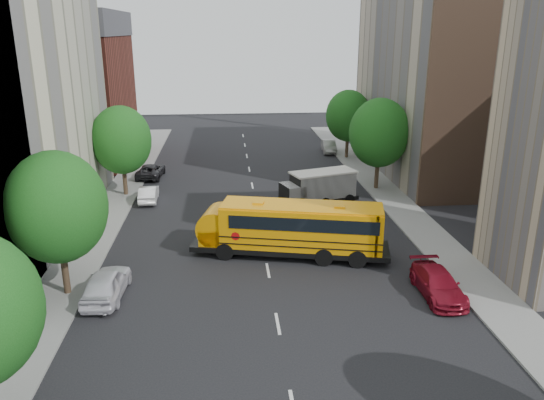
{
  "coord_description": "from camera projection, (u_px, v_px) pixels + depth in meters",
  "views": [
    {
      "loc": [
        -2.25,
        -30.54,
        13.63
      ],
      "look_at": [
        0.59,
        2.0,
        3.1
      ],
      "focal_mm": 35.0,
      "sensor_mm": 36.0,
      "label": 1
    }
  ],
  "objects": [
    {
      "name": "ground",
      "position": [
        265.0,
        257.0,
        33.32
      ],
      "size": [
        120.0,
        120.0,
        0.0
      ],
      "primitive_type": "plane",
      "color": "black",
      "rests_on": "ground"
    },
    {
      "name": "sidewalk_left",
      "position": [
        96.0,
        233.0,
        37.09
      ],
      "size": [
        3.0,
        80.0,
        0.12
      ],
      "primitive_type": "cube",
      "color": "slate",
      "rests_on": "ground"
    },
    {
      "name": "sidewalk_right",
      "position": [
        416.0,
        223.0,
        39.0
      ],
      "size": [
        3.0,
        80.0,
        0.12
      ],
      "primitive_type": "cube",
      "color": "slate",
      "rests_on": "ground"
    },
    {
      "name": "lane_markings",
      "position": [
        256.0,
        206.0,
        42.8
      ],
      "size": [
        0.15,
        64.0,
        0.01
      ],
      "primitive_type": "cube",
      "color": "silver",
      "rests_on": "ground"
    },
    {
      "name": "building_left_redbrick",
      "position": [
        77.0,
        100.0,
        56.39
      ],
      "size": [
        10.0,
        15.0,
        13.0
      ],
      "primitive_type": "cube",
      "color": "maroon",
      "rests_on": "ground"
    },
    {
      "name": "building_right_far",
      "position": [
        436.0,
        80.0,
        51.02
      ],
      "size": [
        10.0,
        22.0,
        18.0
      ],
      "primitive_type": "cube",
      "color": "tan",
      "rests_on": "ground"
    },
    {
      "name": "building_right_sidewall",
      "position": [
        490.0,
        93.0,
        40.59
      ],
      "size": [
        10.1,
        0.3,
        18.0
      ],
      "primitive_type": "cube",
      "color": "brown",
      "rests_on": "ground"
    },
    {
      "name": "street_tree_1",
      "position": [
        57.0,
        207.0,
        27.1
      ],
      "size": [
        5.12,
        5.12,
        7.9
      ],
      "color": "#38281C",
      "rests_on": "ground"
    },
    {
      "name": "street_tree_2",
      "position": [
        121.0,
        140.0,
        44.21
      ],
      "size": [
        4.99,
        4.99,
        7.71
      ],
      "color": "#38281C",
      "rests_on": "ground"
    },
    {
      "name": "street_tree_4",
      "position": [
        379.0,
        133.0,
        45.95
      ],
      "size": [
        5.25,
        5.25,
        8.1
      ],
      "color": "#38281C",
      "rests_on": "ground"
    },
    {
      "name": "street_tree_5",
      "position": [
        348.0,
        116.0,
        57.44
      ],
      "size": [
        4.86,
        4.86,
        7.51
      ],
      "color": "#38281C",
      "rests_on": "ground"
    },
    {
      "name": "school_bus",
      "position": [
        288.0,
        226.0,
        32.98
      ],
      "size": [
        12.62,
        5.49,
        3.48
      ],
      "rotation": [
        0.0,
        0.0,
        -0.23
      ],
      "color": "black",
      "rests_on": "ground"
    },
    {
      "name": "safari_truck",
      "position": [
        318.0,
        188.0,
        42.66
      ],
      "size": [
        6.91,
        4.19,
        2.8
      ],
      "rotation": [
        0.0,
        0.0,
        0.32
      ],
      "color": "black",
      "rests_on": "ground"
    },
    {
      "name": "parked_car_0",
      "position": [
        106.0,
        284.0,
        28.03
      ],
      "size": [
        2.12,
        4.79,
        1.6
      ],
      "primitive_type": "imported",
      "rotation": [
        0.0,
        0.0,
        3.09
      ],
      "color": "silver",
      "rests_on": "ground"
    },
    {
      "name": "parked_car_1",
      "position": [
        149.0,
        194.0,
        43.91
      ],
      "size": [
        1.55,
        4.03,
        1.31
      ],
      "primitive_type": "imported",
      "rotation": [
        0.0,
        0.0,
        3.18
      ],
      "color": "white",
      "rests_on": "ground"
    },
    {
      "name": "parked_car_2",
      "position": [
        151.0,
        171.0,
        51.0
      ],
      "size": [
        2.54,
        4.93,
        1.33
      ],
      "primitive_type": "imported",
      "rotation": [
        0.0,
        0.0,
        3.07
      ],
      "color": "black",
      "rests_on": "ground"
    },
    {
      "name": "parked_car_3",
      "position": [
        438.0,
        284.0,
        28.25
      ],
      "size": [
        1.97,
        4.79,
        1.39
      ],
      "primitive_type": "imported",
      "rotation": [
        0.0,
        0.0,
        -0.01
      ],
      "color": "maroon",
      "rests_on": "ground"
    },
    {
      "name": "parked_car_5",
      "position": [
        329.0,
        146.0,
        61.5
      ],
      "size": [
        1.77,
        4.28,
        1.38
      ],
      "primitive_type": "imported",
      "rotation": [
        0.0,
        0.0,
        -0.07
      ],
      "color": "gray",
      "rests_on": "ground"
    }
  ]
}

